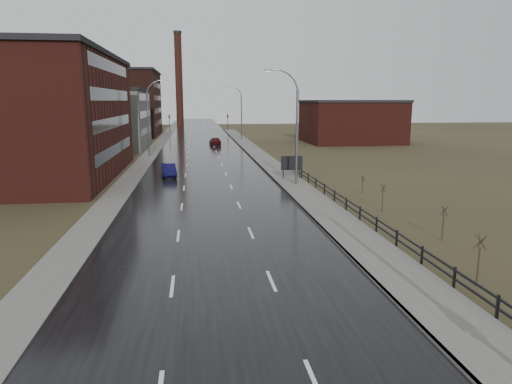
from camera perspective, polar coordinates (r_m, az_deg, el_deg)
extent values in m
cube|color=black|center=(68.48, -6.62, 4.27)|extent=(14.00, 300.00, 0.06)
cube|color=#595651|center=(44.81, 5.04, 0.63)|extent=(3.20, 180.00, 0.18)
cube|color=slate|center=(44.51, 3.13, 0.59)|extent=(0.16, 180.00, 0.18)
cube|color=#595651|center=(68.84, -13.48, 4.09)|extent=(2.40, 260.00, 0.12)
cube|color=#471914|center=(56.61, -28.47, 8.09)|extent=(22.00, 28.00, 13.00)
cube|color=black|center=(56.79, -29.13, 14.88)|extent=(22.44, 28.56, 0.50)
cube|color=black|center=(53.98, -17.13, 5.12)|extent=(0.06, 22.40, 1.20)
cube|color=black|center=(53.76, -17.32, 8.30)|extent=(0.06, 22.40, 1.20)
cube|color=black|center=(53.71, -17.51, 11.49)|extent=(0.06, 22.40, 1.20)
cube|color=black|center=(53.83, -17.71, 14.68)|extent=(0.06, 22.40, 1.20)
cube|color=slate|center=(87.67, -18.90, 8.54)|extent=(16.00, 20.00, 10.00)
cube|color=black|center=(87.63, -19.13, 11.96)|extent=(16.32, 20.40, 0.50)
cube|color=black|center=(86.59, -13.59, 7.47)|extent=(0.06, 16.00, 1.20)
cube|color=black|center=(86.45, -13.69, 9.46)|extent=(0.06, 16.00, 1.20)
cube|color=black|center=(86.42, -13.78, 11.44)|extent=(0.06, 16.00, 1.20)
cube|color=#331611|center=(118.01, -18.58, 10.35)|extent=(26.00, 24.00, 15.00)
cube|color=black|center=(118.21, -18.82, 14.10)|extent=(26.52, 24.48, 0.50)
cube|color=black|center=(116.43, -12.09, 8.46)|extent=(0.06, 19.20, 1.20)
cube|color=black|center=(116.33, -12.16, 9.93)|extent=(0.06, 19.20, 1.20)
cube|color=black|center=(116.30, -12.22, 11.41)|extent=(0.06, 19.20, 1.20)
cube|color=black|center=(116.36, -12.28, 12.88)|extent=(0.06, 19.20, 1.20)
cube|color=#471914|center=(95.37, 11.78, 8.48)|extent=(18.00, 16.00, 8.00)
cube|color=black|center=(95.27, 11.89, 11.04)|extent=(18.36, 16.32, 0.50)
cylinder|color=#331611|center=(158.17, -9.61, 13.60)|extent=(2.40, 2.40, 30.00)
cylinder|color=black|center=(159.54, -9.80, 19.09)|extent=(2.70, 2.70, 0.80)
cylinder|color=slate|center=(45.20, 5.12, 6.69)|extent=(0.24, 0.24, 9.50)
cylinder|color=slate|center=(45.04, 5.02, 13.24)|extent=(0.51, 0.14, 0.98)
cylinder|color=slate|center=(44.97, 4.43, 14.16)|extent=(0.81, 0.14, 0.81)
cylinder|color=slate|center=(44.86, 3.52, 14.79)|extent=(0.98, 0.14, 0.51)
cylinder|color=slate|center=(44.71, 2.42, 15.03)|extent=(1.01, 0.14, 0.14)
cube|color=slate|center=(44.60, 1.52, 14.98)|extent=(0.70, 0.28, 0.18)
cube|color=silver|center=(44.59, 1.52, 14.85)|extent=(0.50, 0.20, 0.04)
cylinder|color=slate|center=(70.39, -13.33, 8.09)|extent=(0.24, 0.24, 9.50)
cylinder|color=slate|center=(70.30, -13.39, 12.29)|extent=(0.51, 0.14, 0.98)
cylinder|color=slate|center=(70.27, -13.02, 12.89)|extent=(0.81, 0.14, 0.81)
cylinder|color=slate|center=(70.23, -12.44, 13.30)|extent=(0.98, 0.14, 0.51)
cylinder|color=slate|center=(70.17, -11.74, 13.47)|extent=(1.01, 0.14, 0.14)
cube|color=slate|center=(70.13, -11.17, 13.45)|extent=(0.70, 0.28, 0.18)
cube|color=silver|center=(70.13, -11.16, 13.37)|extent=(0.50, 0.20, 0.04)
cylinder|color=slate|center=(98.52, -1.83, 9.23)|extent=(0.24, 0.24, 9.50)
cylinder|color=slate|center=(98.45, -1.95, 12.23)|extent=(0.51, 0.14, 0.98)
cylinder|color=slate|center=(98.42, -2.23, 12.65)|extent=(0.81, 0.14, 0.81)
cylinder|color=slate|center=(98.36, -2.66, 12.92)|extent=(0.98, 0.14, 0.51)
cylinder|color=slate|center=(98.30, -3.16, 13.01)|extent=(1.01, 0.14, 0.14)
cube|color=slate|center=(98.25, -3.57, 12.98)|extent=(0.70, 0.28, 0.18)
cube|color=silver|center=(98.24, -3.57, 12.92)|extent=(0.50, 0.20, 0.04)
cube|color=black|center=(20.36, 27.94, -12.70)|extent=(0.10, 0.10, 1.10)
cube|color=black|center=(22.66, 23.54, -9.88)|extent=(0.10, 0.10, 1.10)
cube|color=black|center=(25.10, 20.02, -7.56)|extent=(0.10, 0.10, 1.10)
cube|color=black|center=(27.66, 17.17, -5.64)|extent=(0.10, 0.10, 1.10)
cube|color=black|center=(30.29, 14.82, -4.04)|extent=(0.10, 0.10, 1.10)
cube|color=black|center=(32.99, 12.86, -2.69)|extent=(0.10, 0.10, 1.10)
cube|color=black|center=(35.74, 11.20, -1.54)|extent=(0.10, 0.10, 1.10)
cube|color=black|center=(38.52, 9.78, -0.56)|extent=(0.10, 0.10, 1.10)
cube|color=black|center=(41.33, 8.56, 0.29)|extent=(0.10, 0.10, 1.10)
cube|color=black|center=(44.17, 7.49, 1.03)|extent=(0.10, 0.10, 1.10)
cube|color=black|center=(47.03, 6.55, 1.68)|extent=(0.10, 0.10, 1.10)
cube|color=black|center=(49.91, 5.71, 2.26)|extent=(0.10, 0.10, 1.10)
cube|color=black|center=(52.80, 4.97, 2.77)|extent=(0.10, 0.10, 1.10)
cube|color=black|center=(29.75, 15.22, -3.54)|extent=(0.08, 53.00, 0.10)
cube|color=black|center=(29.85, 15.18, -4.28)|extent=(0.08, 53.00, 0.10)
cylinder|color=#382D23|center=(23.44, 26.01, -8.42)|extent=(0.08, 0.08, 1.85)
cylinder|color=#382D23|center=(23.11, 26.38, -5.59)|extent=(0.04, 0.62, 0.73)
cylinder|color=#382D23|center=(23.13, 26.24, -5.57)|extent=(0.59, 0.23, 0.74)
cylinder|color=#382D23|center=(23.09, 26.15, -5.59)|extent=(0.35, 0.53, 0.75)
cylinder|color=#382D23|center=(23.04, 26.23, -5.63)|extent=(0.35, 0.53, 0.75)
cylinder|color=#382D23|center=(23.06, 26.37, -5.63)|extent=(0.59, 0.23, 0.74)
cylinder|color=#382D23|center=(30.00, 22.32, -4.15)|extent=(0.08, 0.08, 1.63)
cylinder|color=#382D23|center=(29.78, 22.55, -2.18)|extent=(0.04, 0.55, 0.65)
cylinder|color=#382D23|center=(29.80, 22.45, -2.16)|extent=(0.52, 0.21, 0.65)
cylinder|color=#382D23|center=(29.76, 22.38, -2.17)|extent=(0.32, 0.47, 0.66)
cylinder|color=#382D23|center=(29.71, 22.43, -2.20)|extent=(0.32, 0.47, 0.66)
cylinder|color=#382D23|center=(29.72, 22.54, -2.20)|extent=(0.52, 0.21, 0.65)
cylinder|color=#382D23|center=(36.13, 15.53, -1.18)|extent=(0.08, 0.08, 1.62)
cylinder|color=#382D23|center=(35.94, 15.69, 0.46)|extent=(0.04, 0.55, 0.64)
cylinder|color=#382D23|center=(35.97, 15.61, 0.48)|extent=(0.52, 0.21, 0.65)
cylinder|color=#382D23|center=(35.93, 15.54, 0.47)|extent=(0.31, 0.47, 0.66)
cylinder|color=#382D23|center=(35.88, 15.58, 0.45)|extent=(0.31, 0.47, 0.66)
cylinder|color=#382D23|center=(35.88, 15.67, 0.45)|extent=(0.52, 0.21, 0.65)
cylinder|color=#382D23|center=(43.08, 13.17, 0.63)|extent=(0.08, 0.08, 1.20)
cylinder|color=#382D23|center=(42.97, 13.27, 1.66)|extent=(0.04, 0.41, 0.48)
cylinder|color=#382D23|center=(43.00, 13.21, 1.67)|extent=(0.39, 0.16, 0.49)
cylinder|color=#382D23|center=(42.96, 13.15, 1.66)|extent=(0.24, 0.35, 0.50)
cylinder|color=#382D23|center=(42.91, 13.17, 1.65)|extent=(0.24, 0.35, 0.50)
cylinder|color=#382D23|center=(42.91, 13.25, 1.64)|extent=(0.39, 0.16, 0.49)
cube|color=black|center=(49.12, 3.42, 2.56)|extent=(0.10, 0.10, 1.80)
cube|color=black|center=(49.49, 5.46, 2.60)|extent=(0.10, 0.10, 1.80)
cube|color=silver|center=(49.11, 4.47, 3.63)|extent=(2.24, 0.08, 1.44)
cube|color=black|center=(49.06, 4.49, 3.62)|extent=(2.34, 0.04, 1.54)
cylinder|color=black|center=(128.27, -10.77, 8.57)|extent=(0.16, 0.16, 5.20)
imported|color=black|center=(128.20, -10.81, 9.53)|extent=(0.58, 2.73, 1.10)
sphere|color=#FF190C|center=(128.04, -10.82, 9.67)|extent=(0.18, 0.18, 0.18)
cylinder|color=black|center=(128.41, -3.54, 8.75)|extent=(0.16, 0.16, 5.20)
imported|color=black|center=(128.33, -3.56, 9.71)|extent=(0.58, 2.73, 1.10)
sphere|color=#FF190C|center=(128.17, -3.55, 9.84)|extent=(0.18, 0.18, 0.18)
imported|color=#0D0B38|center=(51.80, -10.88, 2.63)|extent=(2.07, 4.50, 1.43)
imported|color=#450B10|center=(87.60, -5.12, 6.33)|extent=(2.30, 4.74, 1.56)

